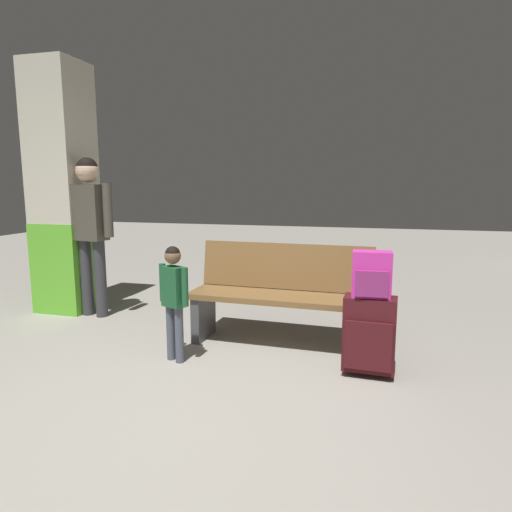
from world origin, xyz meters
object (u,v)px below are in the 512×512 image
Objects in this scene: bench at (281,295)px; child at (174,291)px; structural_pillar at (64,191)px; suitcase at (369,334)px; backpack_bright at (372,275)px; adult at (90,220)px.

child is at bearing -139.19° from bench.
suitcase is (3.36, -1.01, -1.03)m from structural_pillar.
suitcase is 1.78× the size of backpack_bright.
backpack_bright reaches higher than bench.
adult is (0.44, -0.17, -0.30)m from structural_pillar.
bench is 1.71× the size of child.
suitcase is at bearing -15.99° from adult.
structural_pillar is 2.78m from bench.
suitcase is 0.36× the size of adult.
structural_pillar is at bearing 163.30° from suitcase.
child is (1.84, -1.12, -0.77)m from structural_pillar.
structural_pillar is 1.69× the size of bench.
child is (-1.52, -0.11, -0.19)m from backpack_bright.
suitcase is 3.13m from adult.
structural_pillar is at bearing 148.65° from child.
child reaches higher than bench.
structural_pillar reaches higher than backpack_bright.
backpack_bright reaches higher than suitcase.
bench is 0.95m from suitcase.
bench is (2.58, -0.49, -0.91)m from structural_pillar.
bench is 0.95× the size of adult.
bench is 2.25m from adult.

